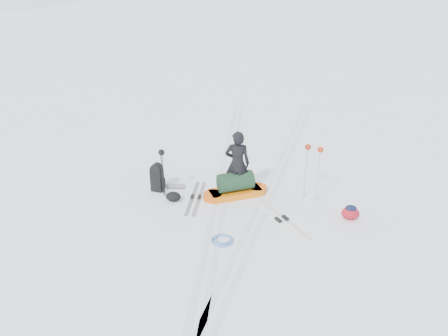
{
  "coord_description": "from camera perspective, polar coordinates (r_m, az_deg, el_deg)",
  "views": [
    {
      "loc": [
        1.65,
        -9.66,
        5.46
      ],
      "look_at": [
        0.11,
        -0.07,
        0.95
      ],
      "focal_mm": 35.0,
      "sensor_mm": 36.0,
      "label": 1
    }
  ],
  "objects": [
    {
      "name": "touring_skis_white",
      "position": [
        10.45,
        7.54,
        -6.73
      ],
      "size": [
        1.45,
        1.8,
        0.07
      ],
      "rotation": [
        0.0,
        0.0,
        -0.93
      ],
      "color": "white",
      "rests_on": "ground"
    },
    {
      "name": "expedition_rucksack",
      "position": [
        11.66,
        -8.44,
        -1.31
      ],
      "size": [
        0.86,
        0.41,
        0.79
      ],
      "rotation": [
        0.0,
        0.0,
        -0.18
      ],
      "color": "black",
      "rests_on": "ground"
    },
    {
      "name": "rope_coil",
      "position": [
        9.64,
        -0.2,
        -9.36
      ],
      "size": [
        0.59,
        0.59,
        0.06
      ],
      "rotation": [
        0.0,
        0.0,
        0.21
      ],
      "color": "#5184C6",
      "rests_on": "ground"
    },
    {
      "name": "touring_skis_grey",
      "position": [
        11.33,
        -3.71,
        -3.87
      ],
      "size": [
        0.36,
        1.84,
        0.07
      ],
      "rotation": [
        0.0,
        0.0,
        1.62
      ],
      "color": "#9B9DA4",
      "rests_on": "ground"
    },
    {
      "name": "stuff_sack",
      "position": [
        11.2,
        -6.65,
        -3.72
      ],
      "size": [
        0.48,
        0.43,
        0.25
      ],
      "rotation": [
        0.0,
        0.0,
        -0.43
      ],
      "color": "black",
      "rests_on": "ground"
    },
    {
      "name": "ground",
      "position": [
        11.22,
        -0.48,
        -4.22
      ],
      "size": [
        200.0,
        200.0,
        0.0
      ],
      "primitive_type": "plane",
      "color": "white",
      "rests_on": "ground"
    },
    {
      "name": "ski_tracks",
      "position": [
        11.91,
        3.13,
        -2.4
      ],
      "size": [
        3.38,
        17.97,
        0.01
      ],
      "color": "silver",
      "rests_on": "ground"
    },
    {
      "name": "pulk_sled",
      "position": [
        11.32,
        1.51,
        -2.49
      ],
      "size": [
        1.75,
        1.25,
        0.66
      ],
      "rotation": [
        0.0,
        0.0,
        0.49
      ],
      "color": "orange",
      "rests_on": "ground"
    },
    {
      "name": "skier",
      "position": [
        11.13,
        1.76,
        0.58
      ],
      "size": [
        0.67,
        0.46,
        1.75
      ],
      "primitive_type": "imported",
      "rotation": [
        0.0,
        0.0,
        3.21
      ],
      "color": "black",
      "rests_on": "ground"
    },
    {
      "name": "ski_poles_silver",
      "position": [
        10.96,
        11.62,
        1.72
      ],
      "size": [
        0.45,
        0.27,
        1.48
      ],
      "rotation": [
        0.0,
        0.0,
        -0.23
      ],
      "color": "#ACAEB3",
      "rests_on": "ground"
    },
    {
      "name": "thermos_pair",
      "position": [
        12.4,
        -8.31,
        -0.91
      ],
      "size": [
        0.17,
        0.24,
        0.24
      ],
      "rotation": [
        0.0,
        0.0,
        0.26
      ],
      "color": "#575A5E",
      "rests_on": "ground"
    },
    {
      "name": "ski_poles_black",
      "position": [
        11.11,
        -8.14,
        1.29
      ],
      "size": [
        0.16,
        0.16,
        1.29
      ],
      "rotation": [
        0.0,
        0.0,
        0.11
      ],
      "color": "black",
      "rests_on": "ground"
    },
    {
      "name": "small_daypack",
      "position": [
        10.76,
        16.18,
        -5.6
      ],
      "size": [
        0.46,
        0.36,
        0.36
      ],
      "rotation": [
        0.0,
        0.0,
        0.12
      ],
      "color": "maroon",
      "rests_on": "ground"
    }
  ]
}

